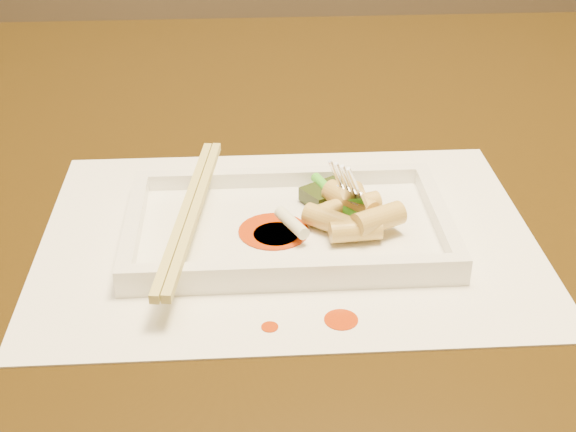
{
  "coord_description": "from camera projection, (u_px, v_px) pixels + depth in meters",
  "views": [
    {
      "loc": [
        -0.02,
        -0.72,
        1.1
      ],
      "look_at": [
        0.02,
        -0.17,
        0.77
      ],
      "focal_mm": 50.0,
      "sensor_mm": 36.0,
      "label": 1
    }
  ],
  "objects": [
    {
      "name": "rice_cake_3",
      "position": [
        333.0,
        222.0,
        0.64
      ],
      "size": [
        0.05,
        0.05,
        0.02
      ],
      "primitive_type": "cylinder",
      "rotation": [
        1.57,
        0.0,
        0.9
      ],
      "color": "tan",
      "rests_on": "plate_base"
    },
    {
      "name": "plate_base",
      "position": [
        288.0,
        231.0,
        0.65
      ],
      "size": [
        0.26,
        0.16,
        0.01
      ],
      "primitive_type": "cube",
      "color": "white",
      "rests_on": "placemat"
    },
    {
      "name": "chopstick_b",
      "position": [
        195.0,
        211.0,
        0.64
      ],
      "size": [
        0.04,
        0.24,
        0.01
      ],
      "primitive_type": "cube",
      "rotation": [
        0.0,
        0.0,
        -0.13
      ],
      "color": "tan",
      "rests_on": "plate_rim_near"
    },
    {
      "name": "rice_cake_1",
      "position": [
        353.0,
        206.0,
        0.66
      ],
      "size": [
        0.05,
        0.03,
        0.02
      ],
      "primitive_type": "cylinder",
      "rotation": [
        1.57,
        0.0,
        1.92
      ],
      "color": "tan",
      "rests_on": "plate_base"
    },
    {
      "name": "rice_cake_6",
      "position": [
        356.0,
        231.0,
        0.63
      ],
      "size": [
        0.04,
        0.02,
        0.02
      ],
      "primitive_type": "cylinder",
      "rotation": [
        1.57,
        0.0,
        1.65
      ],
      "color": "tan",
      "rests_on": "plate_base"
    },
    {
      "name": "sauce_blob_1",
      "position": [
        274.0,
        231.0,
        0.64
      ],
      "size": [
        0.06,
        0.06,
        0.0
      ],
      "primitive_type": "cylinder",
      "color": "#B63205",
      "rests_on": "plate_base"
    },
    {
      "name": "veg_piece",
      "position": [
        326.0,
        194.0,
        0.68
      ],
      "size": [
        0.05,
        0.04,
        0.01
      ],
      "primitive_type": "cube",
      "rotation": [
        0.0,
        0.0,
        0.57
      ],
      "color": "black",
      "rests_on": "plate_base"
    },
    {
      "name": "sauce_splatter_b",
      "position": [
        270.0,
        327.0,
        0.55
      ],
      "size": [
        0.01,
        0.01,
        0.0
      ],
      "primitive_type": "cylinder",
      "color": "#B63205",
      "rests_on": "placemat"
    },
    {
      "name": "rice_cake_2",
      "position": [
        378.0,
        219.0,
        0.63
      ],
      "size": [
        0.05,
        0.04,
        0.02
      ],
      "primitive_type": "cylinder",
      "rotation": [
        1.57,
        0.0,
        2.04
      ],
      "color": "tan",
      "rests_on": "plate_base"
    },
    {
      "name": "rice_cake_5",
      "position": [
        351.0,
        201.0,
        0.65
      ],
      "size": [
        0.04,
        0.05,
        0.02
      ],
      "primitive_type": "cylinder",
      "rotation": [
        1.57,
        0.0,
        0.63
      ],
      "color": "tan",
      "rests_on": "plate_base"
    },
    {
      "name": "fork",
      "position": [
        375.0,
        132.0,
        0.63
      ],
      "size": [
        0.09,
        0.1,
        0.14
      ],
      "primitive_type": null,
      "color": "silver",
      "rests_on": "plate_base"
    },
    {
      "name": "scallion_white",
      "position": [
        292.0,
        223.0,
        0.63
      ],
      "size": [
        0.03,
        0.04,
        0.01
      ],
      "primitive_type": "cylinder",
      "rotation": [
        1.57,
        0.0,
        0.44
      ],
      "color": "#EAEACC",
      "rests_on": "plate_base"
    },
    {
      "name": "scallion_green",
      "position": [
        337.0,
        199.0,
        0.66
      ],
      "size": [
        0.04,
        0.08,
        0.01
      ],
      "primitive_type": "cylinder",
      "rotation": [
        1.57,
        0.0,
        0.34
      ],
      "color": "green",
      "rests_on": "plate_base"
    },
    {
      "name": "plate_rim_far",
      "position": [
        283.0,
        177.0,
        0.71
      ],
      "size": [
        0.26,
        0.01,
        0.01
      ],
      "primitive_type": "cube",
      "color": "white",
      "rests_on": "plate_base"
    },
    {
      "name": "sauce_blob_0",
      "position": [
        276.0,
        234.0,
        0.64
      ],
      "size": [
        0.04,
        0.04,
        0.0
      ],
      "primitive_type": "cylinder",
      "color": "#B63205",
      "rests_on": "plate_base"
    },
    {
      "name": "rice_cake_0",
      "position": [
        358.0,
        201.0,
        0.67
      ],
      "size": [
        0.02,
        0.04,
        0.02
      ],
      "primitive_type": "cylinder",
      "rotation": [
        1.57,
        0.0,
        0.04
      ],
      "color": "tan",
      "rests_on": "plate_base"
    },
    {
      "name": "plate_rim_right",
      "position": [
        439.0,
        214.0,
        0.65
      ],
      "size": [
        0.01,
        0.14,
        0.01
      ],
      "primitive_type": "cube",
      "color": "white",
      "rests_on": "plate_base"
    },
    {
      "name": "placemat",
      "position": [
        288.0,
        236.0,
        0.66
      ],
      "size": [
        0.4,
        0.3,
        0.0
      ],
      "primitive_type": "cube",
      "color": "white",
      "rests_on": "table"
    },
    {
      "name": "plate_rim_left",
      "position": [
        134.0,
        224.0,
        0.64
      ],
      "size": [
        0.01,
        0.14,
        0.01
      ],
      "primitive_type": "cube",
      "color": "white",
      "rests_on": "plate_base"
    },
    {
      "name": "table",
      "position": [
        263.0,
        235.0,
        0.85
      ],
      "size": [
        1.4,
        0.9,
        0.75
      ],
      "color": "black",
      "rests_on": "ground"
    },
    {
      "name": "plate_rim_near",
      "position": [
        294.0,
        271.0,
        0.58
      ],
      "size": [
        0.26,
        0.01,
        0.01
      ],
      "primitive_type": "cube",
      "color": "white",
      "rests_on": "plate_base"
    },
    {
      "name": "rice_cake_4",
      "position": [
        342.0,
        207.0,
        0.66
      ],
      "size": [
        0.05,
        0.04,
        0.02
      ],
      "primitive_type": "cylinder",
      "rotation": [
        1.57,
        0.0,
        2.12
      ],
      "color": "tan",
      "rests_on": "plate_base"
    },
    {
      "name": "chopstick_a",
      "position": [
        185.0,
        211.0,
        0.64
      ],
      "size": [
        0.04,
        0.24,
        0.01
      ],
      "primitive_type": "cube",
      "rotation": [
        0.0,
        0.0,
        -0.13
      ],
      "color": "tan",
      "rests_on": "plate_rim_near"
    },
    {
      "name": "sauce_splatter_a",
      "position": [
        341.0,
        320.0,
        0.56
      ],
      "size": [
        0.02,
        0.02,
        0.0
      ],
      "primitive_type": "cylinder",
      "color": "#B63205",
      "rests_on": "placemat"
    }
  ]
}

